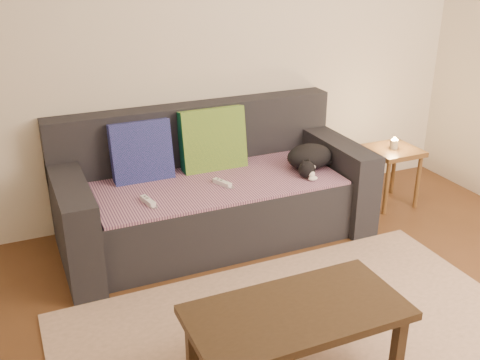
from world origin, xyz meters
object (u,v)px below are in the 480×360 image
object	(u,v)px
coffee_table	(297,318)
side_table	(392,158)
cat	(310,158)
wii_remote_b	(222,183)
sofa	(212,194)
wii_remote_a	(148,201)

from	to	relation	value
coffee_table	side_table	bearing A→B (deg)	41.10
cat	side_table	world-z (taller)	cat
side_table	wii_remote_b	bearing A→B (deg)	-177.14
wii_remote_b	side_table	distance (m)	1.46
cat	coffee_table	size ratio (longest dim) A/B	0.42
wii_remote_b	coffee_table	size ratio (longest dim) A/B	0.15
sofa	wii_remote_a	bearing A→B (deg)	-154.57
sofa	side_table	bearing A→B (deg)	-3.66
wii_remote_a	wii_remote_b	world-z (taller)	same
sofa	wii_remote_b	xyz separation A→B (m)	(0.01, -0.17, 0.15)
wii_remote_a	wii_remote_b	bearing A→B (deg)	-93.28
wii_remote_a	side_table	distance (m)	1.99
wii_remote_b	side_table	size ratio (longest dim) A/B	0.32
sofa	coffee_table	xyz separation A→B (m)	(-0.17, -1.52, 0.04)
cat	wii_remote_a	size ratio (longest dim) A/B	2.79
wii_remote_b	side_table	world-z (taller)	wii_remote_b
side_table	coffee_table	xyz separation A→B (m)	(-1.63, -1.43, -0.03)
side_table	cat	bearing A→B (deg)	-175.86
wii_remote_a	coffee_table	distance (m)	1.32
wii_remote_a	side_table	size ratio (longest dim) A/B	0.32
cat	wii_remote_b	world-z (taller)	cat
cat	wii_remote_a	xyz separation A→B (m)	(-1.20, -0.09, -0.07)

